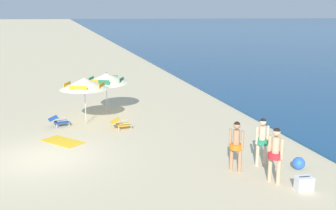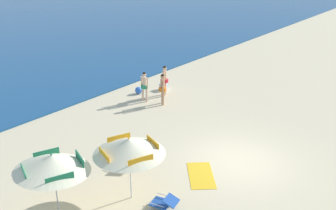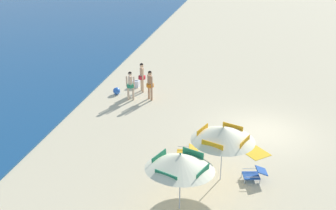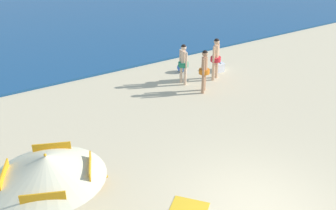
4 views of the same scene
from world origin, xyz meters
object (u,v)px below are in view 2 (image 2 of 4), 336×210
object	(u,v)px
cooler_box	(164,87)
beach_ball	(139,90)
lounge_chair_under_umbrella	(128,160)
beach_umbrella_striped_second	(52,163)
person_standing_beside	(165,78)
person_wading_in	(163,87)
lounge_chair_beside_umbrella	(164,202)
beach_umbrella_striped_main	(129,146)
person_standing_near_shore	(145,84)
beach_towel	(201,175)

from	to	relation	value
cooler_box	beach_ball	world-z (taller)	cooler_box
lounge_chair_under_umbrella	beach_umbrella_striped_second	bearing A→B (deg)	-176.19
person_standing_beside	cooler_box	size ratio (longest dim) A/B	3.37
person_wading_in	beach_ball	bearing A→B (deg)	79.41
lounge_chair_beside_umbrella	beach_umbrella_striped_main	bearing A→B (deg)	98.57
cooler_box	lounge_chair_beside_umbrella	bearing A→B (deg)	-141.54
beach_umbrella_striped_main	cooler_box	size ratio (longest dim) A/B	4.94
beach_umbrella_striped_second	beach_ball	distance (m)	11.13
person_wading_in	cooler_box	size ratio (longest dim) A/B	3.27
person_standing_near_shore	person_standing_beside	bearing A→B (deg)	-12.13
lounge_chair_beside_umbrella	beach_ball	world-z (taller)	lounge_chair_beside_umbrella
person_standing_near_shore	person_wading_in	bearing A→B (deg)	-76.80
beach_umbrella_striped_second	person_standing_beside	distance (m)	11.16
person_standing_beside	beach_ball	size ratio (longest dim) A/B	4.20
person_wading_in	beach_towel	size ratio (longest dim) A/B	0.95
beach_towel	lounge_chair_beside_umbrella	bearing A→B (deg)	-176.30
person_standing_beside	beach_ball	distance (m)	1.75
lounge_chair_beside_umbrella	cooler_box	bearing A→B (deg)	38.46
beach_umbrella_striped_main	lounge_chair_beside_umbrella	xyz separation A→B (m)	(0.19, -1.26, -1.66)
person_standing_near_shore	beach_towel	xyz separation A→B (m)	(-4.43, -6.61, -0.96)
beach_umbrella_striped_main	lounge_chair_beside_umbrella	distance (m)	2.09
lounge_chair_beside_umbrella	person_wading_in	world-z (taller)	person_wading_in
person_standing_beside	beach_ball	world-z (taller)	person_standing_beside
beach_umbrella_striped_main	person_wading_in	bearing A→B (deg)	31.45
person_wading_in	beach_ball	distance (m)	2.30
person_wading_in	cooler_box	world-z (taller)	person_wading_in
beach_umbrella_striped_main	lounge_chair_under_umbrella	bearing A→B (deg)	46.65
lounge_chair_beside_umbrella	lounge_chair_under_umbrella	bearing A→B (deg)	66.38
person_standing_near_shore	lounge_chair_under_umbrella	bearing A→B (deg)	-144.25
person_standing_near_shore	person_standing_beside	xyz separation A→B (m)	(1.41, -0.30, 0.05)
person_standing_beside	beach_ball	bearing A→B (deg)	119.13
person_standing_near_shore	beach_towel	size ratio (longest dim) A/B	0.93
lounge_chair_beside_umbrella	person_standing_beside	bearing A→B (deg)	38.18
person_standing_near_shore	cooler_box	world-z (taller)	person_standing_near_shore
beach_umbrella_striped_main	person_wading_in	xyz separation A→B (m)	(7.25, 4.43, -0.95)
beach_umbrella_striped_main	person_standing_near_shore	xyz separation A→B (m)	(7.00, 5.50, -0.97)
lounge_chair_under_umbrella	lounge_chair_beside_umbrella	distance (m)	2.96
lounge_chair_beside_umbrella	cooler_box	world-z (taller)	lounge_chair_beside_umbrella
beach_umbrella_striped_main	lounge_chair_under_umbrella	size ratio (longest dim) A/B	2.77
beach_umbrella_striped_main	person_standing_beside	xyz separation A→B (m)	(8.40, 5.20, -0.92)
cooler_box	person_standing_beside	bearing A→B (deg)	-138.38
person_standing_beside	person_wading_in	distance (m)	1.39
lounge_chair_under_umbrella	cooler_box	distance (m)	8.86
person_wading_in	beach_umbrella_striped_second	bearing A→B (deg)	-160.90
beach_umbrella_striped_second	lounge_chair_beside_umbrella	distance (m)	3.66
lounge_chair_beside_umbrella	person_standing_beside	distance (m)	10.48
lounge_chair_under_umbrella	person_standing_near_shore	world-z (taller)	person_standing_near_shore
beach_umbrella_striped_second	person_standing_near_shore	bearing A→B (deg)	25.41
beach_ball	person_standing_beside	bearing A→B (deg)	-60.87
beach_ball	lounge_chair_under_umbrella	bearing A→B (deg)	-140.85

